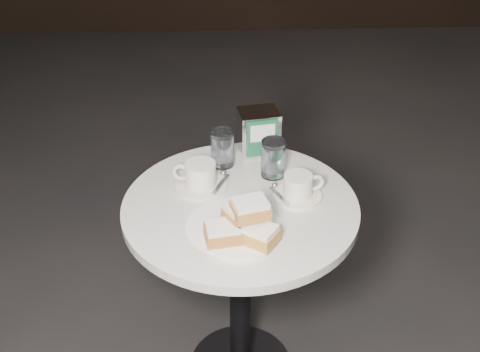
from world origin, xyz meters
name	(u,v)px	position (x,y,z in m)	size (l,w,h in m)	color
cafe_table	(240,255)	(0.00, 0.00, 0.55)	(0.70, 0.70, 0.74)	black
sugar_spill	(233,226)	(-0.03, -0.11, 0.75)	(0.26, 0.26, 0.00)	white
beignet_plate	(243,226)	(0.00, -0.16, 0.79)	(0.22, 0.22, 0.12)	white
coffee_cup_left	(200,177)	(-0.12, 0.09, 0.78)	(0.18, 0.18, 0.08)	silver
coffee_cup_right	(298,188)	(0.17, 0.03, 0.78)	(0.17, 0.17, 0.08)	white
water_glass_left	(222,149)	(-0.05, 0.22, 0.80)	(0.10, 0.10, 0.12)	white
water_glass_right	(273,159)	(0.11, 0.15, 0.80)	(0.10, 0.10, 0.12)	silver
napkin_dispenser	(258,132)	(0.07, 0.29, 0.82)	(0.14, 0.13, 0.15)	silver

